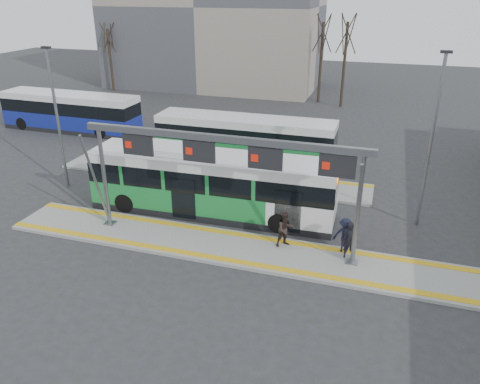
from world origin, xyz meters
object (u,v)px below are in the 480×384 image
object	(u,v)px
gantry	(224,159)
passenger_c	(345,235)
passenger_b	(285,229)
passenger_a	(350,240)
hero_bus	(211,184)

from	to	relation	value
gantry	passenger_c	world-z (taller)	gantry
passenger_b	passenger_c	bearing A→B (deg)	-34.89
passenger_a	passenger_c	distance (m)	0.48
gantry	passenger_b	size ratio (longest dim) A/B	7.68
passenger_a	passenger_b	distance (m)	2.91
hero_bus	passenger_c	size ratio (longest dim) A/B	7.81
passenger_c	hero_bus	bearing A→B (deg)	162.28
gantry	passenger_c	bearing A→B (deg)	8.91
passenger_a	passenger_c	bearing A→B (deg)	114.98
gantry	passenger_a	xyz separation A→B (m)	(5.64, 0.43, -3.31)
gantry	passenger_b	bearing A→B (deg)	11.98
passenger_c	passenger_a	bearing A→B (deg)	-59.42
gantry	passenger_c	distance (m)	6.39
passenger_a	gantry	bearing A→B (deg)	178.33
hero_bus	passenger_a	size ratio (longest dim) A/B	7.71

